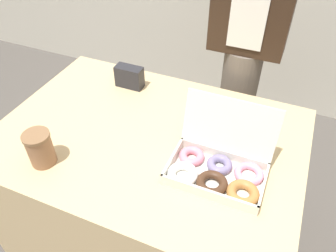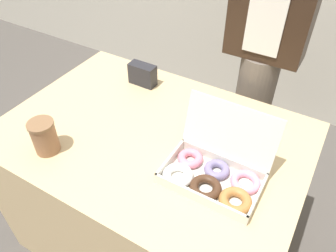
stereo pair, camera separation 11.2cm
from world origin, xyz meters
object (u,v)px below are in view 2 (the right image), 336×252
object	(u,v)px
napkin_holder	(143,74)
person_customer	(267,37)
coffee_cup	(44,137)
donut_box	(214,173)

from	to	relation	value
napkin_holder	person_customer	distance (m)	0.58
coffee_cup	person_customer	xyz separation A→B (m)	(0.51, 0.87, 0.15)
donut_box	person_customer	bearing A→B (deg)	96.32
napkin_holder	donut_box	bearing A→B (deg)	-34.64
donut_box	napkin_holder	bearing A→B (deg)	145.36
donut_box	person_customer	size ratio (longest dim) A/B	0.21
person_customer	donut_box	bearing A→B (deg)	-83.68
coffee_cup	napkin_holder	world-z (taller)	coffee_cup
person_customer	coffee_cup	bearing A→B (deg)	-120.52
donut_box	napkin_holder	size ratio (longest dim) A/B	2.79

